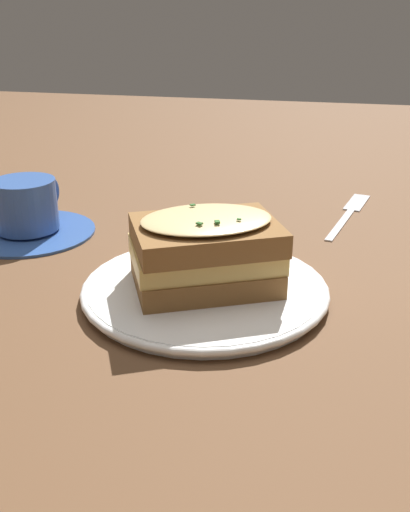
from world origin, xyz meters
TOP-DOWN VIEW (x-y plane):
  - ground_plane at (0.00, 0.00)m, footprint 2.40×2.40m
  - dinner_plate at (-0.01, 0.02)m, footprint 0.23×0.23m
  - sandwich at (-0.01, 0.02)m, footprint 0.14×0.16m
  - teacup_with_saucer at (-0.12, -0.22)m, footprint 0.15×0.15m
  - fork at (-0.29, 0.15)m, footprint 0.19×0.06m

SIDE VIEW (x-z plane):
  - ground_plane at x=0.00m, z-range 0.00..0.00m
  - fork at x=-0.29m, z-range 0.00..0.00m
  - dinner_plate at x=-0.01m, z-range 0.00..0.01m
  - teacup_with_saucer at x=-0.12m, z-range -0.01..0.06m
  - sandwich at x=-0.01m, z-range 0.01..0.08m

